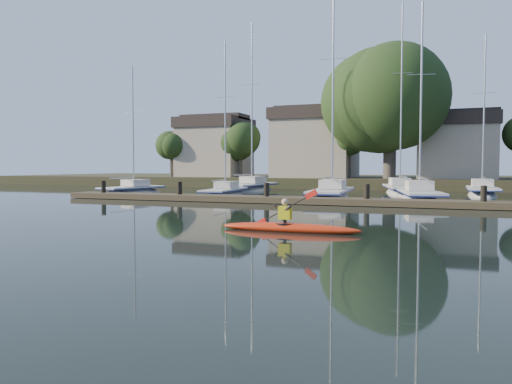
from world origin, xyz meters
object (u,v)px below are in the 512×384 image
(kayak, at_px, (289,226))
(sailboat_2, at_px, (331,202))
(sailboat_7, at_px, (482,198))
(sailboat_6, at_px, (400,196))
(sailboat_5, at_px, (251,193))
(sailboat_3, at_px, (420,204))
(dock, at_px, (315,200))
(sailboat_0, at_px, (132,196))
(sailboat_1, at_px, (225,199))

(kayak, height_order, sailboat_2, sailboat_2)
(sailboat_7, bearing_deg, sailboat_6, 173.75)
(sailboat_2, bearing_deg, sailboat_7, 34.87)
(sailboat_5, bearing_deg, sailboat_3, -26.98)
(dock, height_order, sailboat_2, sailboat_2)
(sailboat_2, xyz_separation_m, sailboat_5, (-9.02, 7.99, -0.00))
(sailboat_3, bearing_deg, kayak, -112.19)
(sailboat_3, bearing_deg, sailboat_2, 167.95)
(sailboat_0, relative_size, sailboat_6, 0.69)
(kayak, relative_size, sailboat_7, 0.37)
(sailboat_0, height_order, sailboat_1, sailboat_1)
(dock, relative_size, sailboat_1, 2.72)
(kayak, xyz_separation_m, dock, (-2.24, 12.29, 0.02))
(kayak, bearing_deg, sailboat_1, 120.15)
(sailboat_1, bearing_deg, sailboat_3, -7.01)
(dock, xyz_separation_m, sailboat_7, (9.68, 12.46, -0.40))
(kayak, height_order, sailboat_0, sailboat_0)
(sailboat_3, bearing_deg, sailboat_5, 140.31)
(kayak, xyz_separation_m, sailboat_5, (-11.27, 24.91, -0.39))
(sailboat_7, bearing_deg, sailboat_3, -116.93)
(kayak, relative_size, sailboat_1, 0.39)
(dock, distance_m, sailboat_2, 4.65)
(sailboat_0, distance_m, sailboat_6, 21.46)
(sailboat_0, xyz_separation_m, sailboat_1, (8.18, -0.25, 0.02))
(sailboat_1, height_order, sailboat_6, sailboat_6)
(sailboat_1, relative_size, sailboat_7, 0.94)
(sailboat_2, relative_size, sailboat_5, 1.00)
(kayak, relative_size, sailboat_3, 0.35)
(kayak, bearing_deg, sailboat_6, 85.92)
(sailboat_1, distance_m, sailboat_6, 14.37)
(kayak, xyz_separation_m, sailboat_0, (-18.40, 17.32, -0.37))
(sailboat_2, bearing_deg, kayak, -86.42)
(dock, distance_m, sailboat_5, 15.52)
(sailboat_6, bearing_deg, sailboat_7, -17.99)
(dock, distance_m, sailboat_7, 15.79)
(sailboat_0, distance_m, sailboat_3, 21.81)
(sailboat_1, bearing_deg, sailboat_6, 29.64)
(sailboat_1, relative_size, sailboat_2, 0.78)
(sailboat_6, bearing_deg, sailboat_5, 170.54)
(dock, bearing_deg, sailboat_2, 90.29)
(sailboat_2, xyz_separation_m, sailboat_6, (3.74, 8.49, 0.01))
(dock, relative_size, sailboat_5, 2.11)
(dock, xyz_separation_m, sailboat_0, (-16.17, 5.03, -0.39))
(dock, bearing_deg, sailboat_6, 74.20)
(kayak, xyz_separation_m, sailboat_1, (-10.22, 17.07, -0.36))
(kayak, xyz_separation_m, sailboat_6, (1.48, 25.41, -0.38))
(sailboat_5, bearing_deg, kayak, -63.68)
(sailboat_0, height_order, sailboat_2, sailboat_2)
(sailboat_0, distance_m, sailboat_2, 16.15)
(sailboat_0, height_order, sailboat_5, sailboat_5)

